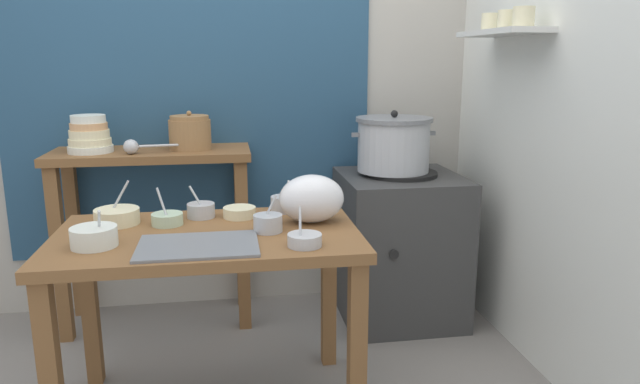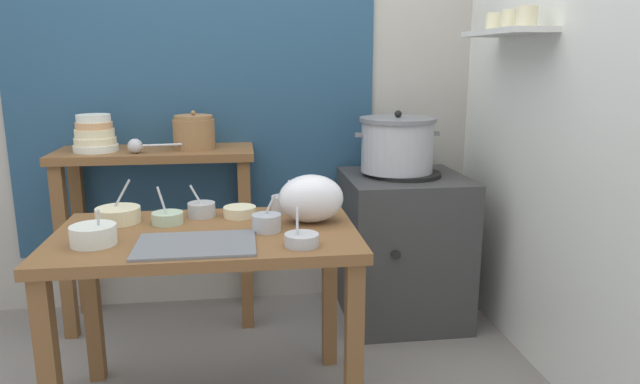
{
  "view_description": "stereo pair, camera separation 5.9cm",
  "coord_description": "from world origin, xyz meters",
  "px_view_note": "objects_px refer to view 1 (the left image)",
  "views": [
    {
      "loc": [
        0.03,
        -2.07,
        1.33
      ],
      "look_at": [
        0.39,
        0.13,
        0.82
      ],
      "focal_mm": 32.47,
      "sensor_mm": 36.0,
      "label": 1
    },
    {
      "loc": [
        0.09,
        -2.08,
        1.33
      ],
      "look_at": [
        0.39,
        0.13,
        0.82
      ],
      "focal_mm": 32.47,
      "sensor_mm": 36.0,
      "label": 2
    }
  ],
  "objects_px": {
    "prep_table": "(209,261)",
    "prep_bowl_6": "(283,203)",
    "bowl_stack_enamel": "(90,136)",
    "prep_bowl_2": "(305,239)",
    "prep_bowl_5": "(268,222)",
    "prep_bowl_1": "(94,236)",
    "stove_block": "(399,246)",
    "clay_pot": "(190,133)",
    "ladle": "(133,147)",
    "prep_bowl_0": "(117,216)",
    "prep_bowl_3": "(167,218)",
    "steamer_pot": "(394,144)",
    "plastic_bag": "(312,199)",
    "prep_bowl_4": "(240,212)",
    "serving_tray": "(198,246)",
    "prep_bowl_7": "(201,210)",
    "back_shelf_table": "(154,194)"
  },
  "relations": [
    {
      "from": "serving_tray",
      "to": "clay_pot",
      "type": "bearing_deg",
      "value": 93.91
    },
    {
      "from": "bowl_stack_enamel",
      "to": "clay_pot",
      "type": "bearing_deg",
      "value": 2.68
    },
    {
      "from": "serving_tray",
      "to": "prep_bowl_7",
      "type": "relative_size",
      "value": 3.06
    },
    {
      "from": "back_shelf_table",
      "to": "prep_bowl_5",
      "type": "bearing_deg",
      "value": -59.9
    },
    {
      "from": "prep_bowl_5",
      "to": "clay_pot",
      "type": "bearing_deg",
      "value": 109.79
    },
    {
      "from": "plastic_bag",
      "to": "prep_bowl_6",
      "type": "xyz_separation_m",
      "value": [
        -0.09,
        0.17,
        -0.06
      ]
    },
    {
      "from": "back_shelf_table",
      "to": "prep_bowl_4",
      "type": "bearing_deg",
      "value": -58.1
    },
    {
      "from": "prep_table",
      "to": "prep_bowl_3",
      "type": "xyz_separation_m",
      "value": [
        -0.15,
        0.12,
        0.14
      ]
    },
    {
      "from": "serving_tray",
      "to": "stove_block",
      "type": "bearing_deg",
      "value": 42.18
    },
    {
      "from": "ladle",
      "to": "prep_bowl_7",
      "type": "height_order",
      "value": "ladle"
    },
    {
      "from": "prep_bowl_6",
      "to": "stove_block",
      "type": "bearing_deg",
      "value": 35.96
    },
    {
      "from": "clay_pot",
      "to": "prep_bowl_1",
      "type": "bearing_deg",
      "value": -106.06
    },
    {
      "from": "prep_bowl_1",
      "to": "prep_bowl_3",
      "type": "relative_size",
      "value": 1.06
    },
    {
      "from": "stove_block",
      "to": "ladle",
      "type": "xyz_separation_m",
      "value": [
        -1.3,
        0.02,
        0.55
      ]
    },
    {
      "from": "back_shelf_table",
      "to": "prep_bowl_1",
      "type": "relative_size",
      "value": 6.28
    },
    {
      "from": "steamer_pot",
      "to": "prep_bowl_3",
      "type": "xyz_separation_m",
      "value": [
        -1.06,
        -0.61,
        -0.17
      ]
    },
    {
      "from": "plastic_bag",
      "to": "prep_bowl_1",
      "type": "distance_m",
      "value": 0.79
    },
    {
      "from": "bowl_stack_enamel",
      "to": "prep_bowl_5",
      "type": "bearing_deg",
      "value": -47.45
    },
    {
      "from": "steamer_pot",
      "to": "prep_bowl_4",
      "type": "distance_m",
      "value": 0.98
    },
    {
      "from": "serving_tray",
      "to": "prep_bowl_6",
      "type": "relative_size",
      "value": 2.86
    },
    {
      "from": "clay_pot",
      "to": "prep_bowl_5",
      "type": "height_order",
      "value": "clay_pot"
    },
    {
      "from": "prep_bowl_1",
      "to": "steamer_pot",
      "type": "bearing_deg",
      "value": 33.33
    },
    {
      "from": "ladle",
      "to": "prep_bowl_5",
      "type": "xyz_separation_m",
      "value": [
        0.57,
        -0.76,
        -0.18
      ]
    },
    {
      "from": "clay_pot",
      "to": "ladle",
      "type": "distance_m",
      "value": 0.28
    },
    {
      "from": "serving_tray",
      "to": "prep_bowl_1",
      "type": "xyz_separation_m",
      "value": [
        -0.34,
        0.06,
        0.03
      ]
    },
    {
      "from": "prep_table",
      "to": "prep_bowl_4",
      "type": "xyz_separation_m",
      "value": [
        0.12,
        0.19,
        0.13
      ]
    },
    {
      "from": "prep_bowl_0",
      "to": "prep_bowl_5",
      "type": "xyz_separation_m",
      "value": [
        0.56,
        -0.19,
        0.0
      ]
    },
    {
      "from": "ladle",
      "to": "prep_bowl_6",
      "type": "bearing_deg",
      "value": -37.02
    },
    {
      "from": "stove_block",
      "to": "serving_tray",
      "type": "distance_m",
      "value": 1.36
    },
    {
      "from": "clay_pot",
      "to": "prep_bowl_7",
      "type": "bearing_deg",
      "value": -84.09
    },
    {
      "from": "prep_table",
      "to": "prep_bowl_6",
      "type": "xyz_separation_m",
      "value": [
        0.3,
        0.24,
        0.15
      ]
    },
    {
      "from": "prep_bowl_1",
      "to": "prep_bowl_3",
      "type": "xyz_separation_m",
      "value": [
        0.22,
        0.23,
        -0.01
      ]
    },
    {
      "from": "steamer_pot",
      "to": "plastic_bag",
      "type": "height_order",
      "value": "steamer_pot"
    },
    {
      "from": "clay_pot",
      "to": "ladle",
      "type": "height_order",
      "value": "clay_pot"
    },
    {
      "from": "steamer_pot",
      "to": "clay_pot",
      "type": "distance_m",
      "value": 1.02
    },
    {
      "from": "plastic_bag",
      "to": "back_shelf_table",
      "type": "bearing_deg",
      "value": 131.38
    },
    {
      "from": "prep_table",
      "to": "clay_pot",
      "type": "xyz_separation_m",
      "value": [
        -0.1,
        0.85,
        0.37
      ]
    },
    {
      "from": "prep_table",
      "to": "prep_bowl_6",
      "type": "relative_size",
      "value": 7.87
    },
    {
      "from": "back_shelf_table",
      "to": "bowl_stack_enamel",
      "type": "bearing_deg",
      "value": -175.46
    },
    {
      "from": "plastic_bag",
      "to": "prep_bowl_3",
      "type": "xyz_separation_m",
      "value": [
        -0.55,
        0.05,
        -0.07
      ]
    },
    {
      "from": "bowl_stack_enamel",
      "to": "prep_bowl_7",
      "type": "xyz_separation_m",
      "value": [
        0.53,
        -0.61,
        -0.23
      ]
    },
    {
      "from": "steamer_pot",
      "to": "stove_block",
      "type": "bearing_deg",
      "value": -26.62
    },
    {
      "from": "prep_bowl_0",
      "to": "clay_pot",
      "type": "bearing_deg",
      "value": 69.98
    },
    {
      "from": "serving_tray",
      "to": "prep_bowl_4",
      "type": "distance_m",
      "value": 0.39
    },
    {
      "from": "bowl_stack_enamel",
      "to": "prep_bowl_1",
      "type": "distance_m",
      "value": 0.98
    },
    {
      "from": "prep_bowl_1",
      "to": "stove_block",
      "type": "bearing_deg",
      "value": 31.91
    },
    {
      "from": "bowl_stack_enamel",
      "to": "prep_bowl_2",
      "type": "relative_size",
      "value": 1.59
    },
    {
      "from": "steamer_pot",
      "to": "ladle",
      "type": "relative_size",
      "value": 1.57
    },
    {
      "from": "prep_bowl_2",
      "to": "prep_bowl_5",
      "type": "distance_m",
      "value": 0.22
    },
    {
      "from": "bowl_stack_enamel",
      "to": "prep_bowl_3",
      "type": "height_order",
      "value": "bowl_stack_enamel"
    }
  ]
}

